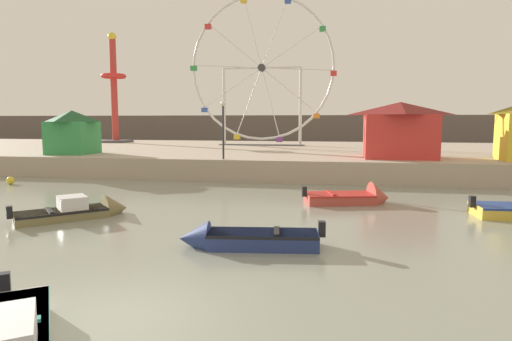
# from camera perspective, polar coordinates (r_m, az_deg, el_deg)

# --- Properties ---
(ground_plane) EXTENTS (240.00, 240.00, 0.00)m
(ground_plane) POSITION_cam_1_polar(r_m,az_deg,el_deg) (8.84, -18.76, -18.26)
(ground_plane) COLOR gray
(quay_promenade) EXTENTS (110.00, 24.82, 1.32)m
(quay_promenade) POSITION_cam_1_polar(r_m,az_deg,el_deg) (37.87, 4.18, 1.98)
(quay_promenade) COLOR tan
(quay_promenade) RESTS_ON ground_plane
(distant_town_skyline) EXTENTS (140.00, 3.00, 4.40)m
(distant_town_skyline) POSITION_cam_1_polar(r_m,az_deg,el_deg) (59.18, 6.43, 5.08)
(distant_town_skyline) COLOR #564C47
(distant_town_skyline) RESTS_ON ground_plane
(motorboat_olive_wood) EXTENTS (3.81, 3.73, 1.30)m
(motorboat_olive_wood) POSITION_cam_1_polar(r_m,az_deg,el_deg) (17.95, -21.69, -4.89)
(motorboat_olive_wood) COLOR olive
(motorboat_olive_wood) RESTS_ON ground_plane
(motorboat_navy_blue) EXTENTS (4.30, 1.60, 1.09)m
(motorboat_navy_blue) POSITION_cam_1_polar(r_m,az_deg,el_deg) (12.78, -2.09, -8.92)
(motorboat_navy_blue) COLOR navy
(motorboat_navy_blue) RESTS_ON ground_plane
(motorboat_faded_red) EXTENTS (4.03, 2.37, 1.47)m
(motorboat_faded_red) POSITION_cam_1_polar(r_m,az_deg,el_deg) (19.98, 13.00, -3.50)
(motorboat_faded_red) COLOR #B24238
(motorboat_faded_red) RESTS_ON ground_plane
(ferris_wheel_white_frame) EXTENTS (13.99, 1.20, 14.18)m
(ferris_wheel_white_frame) POSITION_cam_1_polar(r_m,az_deg,el_deg) (42.17, 0.76, 13.04)
(ferris_wheel_white_frame) COLOR silver
(ferris_wheel_white_frame) RESTS_ON quay_promenade
(drop_tower_red_tower) EXTENTS (2.80, 2.80, 11.68)m
(drop_tower_red_tower) POSITION_cam_1_polar(r_m,az_deg,el_deg) (49.89, -18.12, 9.72)
(drop_tower_red_tower) COLOR #BC332D
(drop_tower_red_tower) RESTS_ON quay_promenade
(carnival_booth_red_striped) EXTENTS (4.79, 4.03, 3.51)m
(carnival_booth_red_striped) POSITION_cam_1_polar(r_m,az_deg,el_deg) (28.91, 18.32, 5.19)
(carnival_booth_red_striped) COLOR red
(carnival_booth_red_striped) RESTS_ON quay_promenade
(carnival_booth_green_kiosk) EXTENTS (3.27, 3.36, 3.07)m
(carnival_booth_green_kiosk) POSITION_cam_1_polar(r_m,az_deg,el_deg) (33.52, -22.92, 4.76)
(carnival_booth_green_kiosk) COLOR #33934C
(carnival_booth_green_kiosk) RESTS_ON quay_promenade
(promenade_lamp_near) EXTENTS (0.32, 0.32, 3.53)m
(promenade_lamp_near) POSITION_cam_1_polar(r_m,az_deg,el_deg) (26.54, -4.34, 6.52)
(promenade_lamp_near) COLOR #2D2D33
(promenade_lamp_near) RESTS_ON quay_promenade
(mooring_buoy_orange) EXTENTS (0.44, 0.44, 0.44)m
(mooring_buoy_orange) POSITION_cam_1_polar(r_m,az_deg,el_deg) (28.95, -29.53, -1.14)
(mooring_buoy_orange) COLOR yellow
(mooring_buoy_orange) RESTS_ON ground_plane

